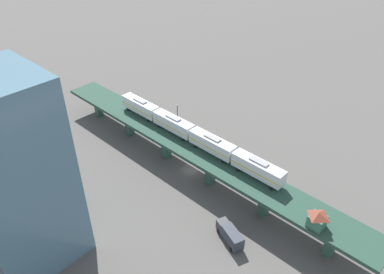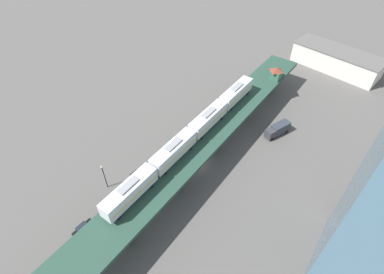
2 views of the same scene
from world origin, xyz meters
name	(u,v)px [view 1 (image 1 of 2)]	position (x,y,z in m)	size (l,w,h in m)	color
ground_plane	(190,170)	(0.00, 0.00, 0.00)	(400.00, 400.00, 0.00)	#514F4C
elevated_viaduct	(190,149)	(0.00, -0.17, 6.39)	(9.44, 92.09, 7.43)	#244135
subway_train	(192,133)	(-1.41, -0.69, 9.97)	(3.40, 49.83, 4.45)	silver
signal_hut	(317,219)	(2.78, 33.76, 9.23)	(3.26, 3.26, 3.40)	#33604C
street_car_silver	(182,135)	(-9.06, -11.59, 0.94)	(2.32, 4.57, 1.89)	#B7BABF
street_car_black	(143,116)	(-8.32, -27.17, 0.94)	(2.05, 4.45, 1.89)	black
delivery_truck	(230,234)	(10.64, 20.76, 1.76)	(4.66, 7.53, 3.20)	#333338
street_lamp	(177,113)	(-12.76, -17.05, 4.11)	(0.44, 0.44, 6.94)	black
office_tower	(13,177)	(37.67, -5.23, 18.00)	(16.00, 16.00, 36.00)	slate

